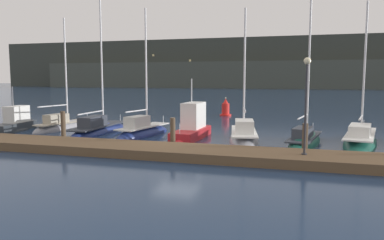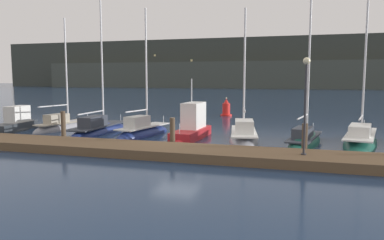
% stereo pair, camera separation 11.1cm
% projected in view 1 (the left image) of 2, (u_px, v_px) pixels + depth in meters
% --- Properties ---
extents(ground_plane, '(400.00, 400.00, 0.00)m').
position_uv_depth(ground_plane, '(176.00, 147.00, 21.05)').
color(ground_plane, '#192D4C').
extents(dock, '(35.95, 2.80, 0.45)m').
position_uv_depth(dock, '(162.00, 151.00, 18.88)').
color(dock, brown).
rests_on(dock, ground).
extents(mooring_pile_1, '(0.28, 0.28, 1.92)m').
position_uv_depth(mooring_pile_1, '(63.00, 127.00, 22.29)').
color(mooring_pile_1, '#4C3D2D').
rests_on(mooring_pile_1, ground).
extents(mooring_pile_2, '(0.28, 0.28, 1.73)m').
position_uv_depth(mooring_pile_2, '(173.00, 134.00, 20.38)').
color(mooring_pile_2, '#4C3D2D').
rests_on(mooring_pile_2, ground).
extents(mooring_pile_3, '(0.28, 0.28, 1.66)m').
position_uv_depth(mooring_pile_3, '(305.00, 140.00, 18.47)').
color(mooring_pile_3, '#4C3D2D').
rests_on(mooring_pile_3, ground).
extents(motorboat_berth_1, '(1.96, 4.66, 3.72)m').
position_uv_depth(motorboat_berth_1, '(14.00, 126.00, 27.58)').
color(motorboat_berth_1, '#2D3338').
rests_on(motorboat_berth_1, ground).
extents(sailboat_berth_2, '(2.39, 5.82, 9.00)m').
position_uv_depth(sailboat_berth_2, '(63.00, 128.00, 28.26)').
color(sailboat_berth_2, gray).
rests_on(sailboat_berth_2, ground).
extents(sailboat_berth_3, '(1.75, 7.22, 11.34)m').
position_uv_depth(sailboat_berth_3, '(99.00, 131.00, 26.53)').
color(sailboat_berth_3, navy).
rests_on(sailboat_berth_3, ground).
extents(sailboat_berth_4, '(2.60, 5.82, 9.16)m').
position_uv_depth(sailboat_berth_4, '(143.00, 133.00, 25.32)').
color(sailboat_berth_4, navy).
rests_on(sailboat_berth_4, ground).
extents(motorboat_berth_5, '(1.71, 5.18, 4.45)m').
position_uv_depth(motorboat_berth_5, '(192.00, 132.00, 24.20)').
color(motorboat_berth_5, red).
rests_on(motorboat_berth_5, ground).
extents(sailboat_berth_6, '(2.77, 6.31, 8.77)m').
position_uv_depth(sailboat_berth_6, '(244.00, 140.00, 22.64)').
color(sailboat_berth_6, gray).
rests_on(sailboat_berth_6, ground).
extents(sailboat_berth_7, '(2.58, 6.27, 9.50)m').
position_uv_depth(sailboat_berth_7, '(305.00, 142.00, 21.91)').
color(sailboat_berth_7, '#195647').
rests_on(sailboat_berth_7, ground).
extents(sailboat_berth_8, '(3.12, 7.30, 8.92)m').
position_uv_depth(sailboat_berth_8, '(360.00, 142.00, 21.84)').
color(sailboat_berth_8, '#195647').
rests_on(sailboat_berth_8, ground).
extents(channel_buoy, '(1.18, 1.18, 1.90)m').
position_uv_depth(channel_buoy, '(226.00, 109.00, 38.33)').
color(channel_buoy, red).
rests_on(channel_buoy, ground).
extents(dock_lamppost, '(0.32, 0.32, 4.33)m').
position_uv_depth(dock_lamppost, '(306.00, 91.00, 16.51)').
color(dock_lamppost, '#2D2D33').
rests_on(dock_lamppost, dock).
extents(hillside_backdrop, '(240.00, 23.00, 18.88)m').
position_uv_depth(hillside_backdrop, '(274.00, 65.00, 142.47)').
color(hillside_backdrop, '#333833').
rests_on(hillside_backdrop, ground).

